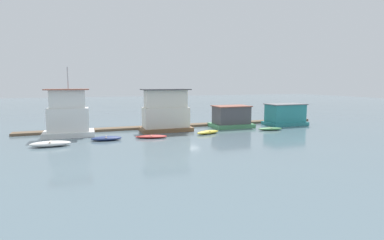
% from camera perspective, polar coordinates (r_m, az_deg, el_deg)
% --- Properties ---
extents(ground_plane, '(200.00, 200.00, 0.00)m').
position_cam_1_polar(ground_plane, '(39.51, -0.49, -1.85)').
color(ground_plane, slate).
extents(dock_walkway, '(42.40, 1.66, 0.30)m').
position_cam_1_polar(dock_walkway, '(42.22, -1.80, -1.06)').
color(dock_walkway, brown).
rests_on(dock_walkway, ground_plane).
extents(houseboat_white, '(5.53, 3.27, 7.93)m').
position_cam_1_polar(houseboat_white, '(37.18, -22.50, 0.56)').
color(houseboat_white, white).
rests_on(houseboat_white, ground_plane).
extents(houseboat_brown, '(6.45, 3.38, 5.37)m').
position_cam_1_polar(houseboat_brown, '(38.33, -5.01, 1.50)').
color(houseboat_brown, brown).
rests_on(houseboat_brown, ground_plane).
extents(houseboat_green, '(5.57, 3.91, 2.99)m').
position_cam_1_polar(houseboat_green, '(42.06, 7.49, 0.55)').
color(houseboat_green, '#4C9360').
rests_on(houseboat_green, ground_plane).
extents(houseboat_teal, '(5.80, 3.59, 3.11)m').
position_cam_1_polar(houseboat_teal, '(45.92, 17.32, 0.97)').
color(houseboat_teal, teal).
rests_on(houseboat_teal, ground_plane).
extents(dinghy_white, '(3.76, 1.37, 0.54)m').
position_cam_1_polar(dinghy_white, '(32.19, -25.37, -4.11)').
color(dinghy_white, white).
rests_on(dinghy_white, ground_plane).
extents(dinghy_navy, '(3.32, 1.72, 0.43)m').
position_cam_1_polar(dinghy_navy, '(33.51, -16.01, -3.37)').
color(dinghy_navy, navy).
rests_on(dinghy_navy, ground_plane).
extents(dinghy_red, '(3.69, 1.91, 0.35)m').
position_cam_1_polar(dinghy_red, '(33.82, -7.76, -3.13)').
color(dinghy_red, red).
rests_on(dinghy_red, ground_plane).
extents(dinghy_yellow, '(3.37, 1.89, 0.42)m').
position_cam_1_polar(dinghy_yellow, '(36.25, 3.02, -2.33)').
color(dinghy_yellow, yellow).
rests_on(dinghy_yellow, ground_plane).
extents(dinghy_green, '(3.36, 1.72, 0.38)m').
position_cam_1_polar(dinghy_green, '(40.32, 14.67, -1.62)').
color(dinghy_green, '#47844C').
rests_on(dinghy_green, ground_plane).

